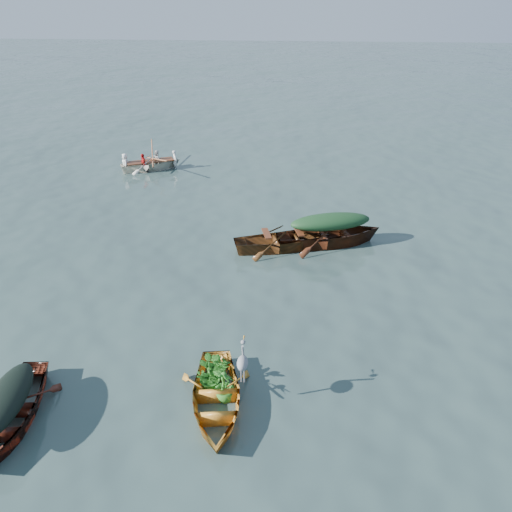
{
  "coord_description": "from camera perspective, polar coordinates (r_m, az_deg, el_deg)",
  "views": [
    {
      "loc": [
        1.41,
        -10.43,
        7.5
      ],
      "look_at": [
        0.35,
        2.31,
        0.5
      ],
      "focal_mm": 35.0,
      "sensor_mm": 36.0,
      "label": 1
    }
  ],
  "objects": [
    {
      "name": "ground",
      "position": [
        12.93,
        -2.41,
        -6.8
      ],
      "size": [
        140.0,
        140.0,
        0.0
      ],
      "primitive_type": "plane",
      "color": "#344846",
      "rests_on": "ground"
    },
    {
      "name": "yellow_dinghy",
      "position": [
        10.52,
        -4.59,
        -16.88
      ],
      "size": [
        1.96,
        3.57,
        0.93
      ],
      "primitive_type": "imported",
      "rotation": [
        0.0,
        0.0,
        0.15
      ],
      "color": "gold",
      "rests_on": "ground"
    },
    {
      "name": "dark_covered_boat",
      "position": [
        11.27,
        -25.97,
        -16.7
      ],
      "size": [
        1.73,
        3.74,
        0.9
      ],
      "primitive_type": "imported",
      "rotation": [
        0.0,
        0.0,
        0.11
      ],
      "color": "#41190F",
      "rests_on": "ground"
    },
    {
      "name": "green_tarp_boat",
      "position": [
        16.46,
        8.31,
        1.27
      ],
      "size": [
        5.01,
        2.77,
        1.14
      ],
      "primitive_type": "imported",
      "rotation": [
        0.0,
        0.0,
        1.85
      ],
      "color": "#4B2011",
      "rests_on": "ground"
    },
    {
      "name": "open_wooden_boat",
      "position": [
        16.04,
        3.02,
        0.77
      ],
      "size": [
        4.5,
        2.39,
        1.0
      ],
      "primitive_type": "imported",
      "rotation": [
        0.0,
        0.0,
        1.83
      ],
      "color": "#593216",
      "rests_on": "ground"
    },
    {
      "name": "rowed_boat",
      "position": [
        23.65,
        -11.87,
        9.6
      ],
      "size": [
        3.9,
        2.65,
        0.87
      ],
      "primitive_type": "imported",
      "rotation": [
        0.0,
        0.0,
        2.02
      ],
      "color": "white",
      "rests_on": "ground"
    },
    {
      "name": "dark_tarp_cover",
      "position": [
        10.85,
        -26.72,
        -14.24
      ],
      "size": [
        0.95,
        2.06,
        0.4
      ],
      "primitive_type": "ellipsoid",
      "rotation": [
        0.0,
        0.0,
        0.11
      ],
      "color": "black",
      "rests_on": "dark_covered_boat"
    },
    {
      "name": "green_tarp_cover",
      "position": [
        16.1,
        8.51,
        3.89
      ],
      "size": [
        2.76,
        1.52,
        0.52
      ],
      "primitive_type": "ellipsoid",
      "rotation": [
        0.0,
        0.0,
        1.85
      ],
      "color": "#173A1B",
      "rests_on": "green_tarp_boat"
    },
    {
      "name": "thwart_benches",
      "position": [
        15.8,
        3.07,
        2.43
      ],
      "size": [
        2.28,
        1.32,
        0.04
      ],
      "primitive_type": null,
      "rotation": [
        0.0,
        0.0,
        1.83
      ],
      "color": "#512512",
      "rests_on": "open_wooden_boat"
    },
    {
      "name": "heron",
      "position": [
        9.92,
        -1.55,
        -12.83
      ],
      "size": [
        0.34,
        0.44,
        0.92
      ],
      "primitive_type": null,
      "rotation": [
        0.0,
        0.0,
        0.15
      ],
      "color": "gray",
      "rests_on": "yellow_dinghy"
    },
    {
      "name": "dinghy_weeds",
      "position": [
        10.41,
        -4.61,
        -11.76
      ],
      "size": [
        0.83,
        1.0,
        0.6
      ],
      "primitive_type": "imported",
      "rotation": [
        0.0,
        0.0,
        0.15
      ],
      "color": "#216C1C",
      "rests_on": "yellow_dinghy"
    },
    {
      "name": "rowers",
      "position": [
        23.4,
        -12.07,
        11.48
      ],
      "size": [
        2.83,
        2.06,
        0.76
      ],
      "primitive_type": "imported",
      "rotation": [
        0.0,
        0.0,
        2.02
      ],
      "color": "silver",
      "rests_on": "rowed_boat"
    },
    {
      "name": "oars",
      "position": [
        23.51,
        -11.98,
        10.67
      ],
      "size": [
        1.66,
        2.6,
        0.06
      ],
      "primitive_type": null,
      "rotation": [
        0.0,
        0.0,
        2.02
      ],
      "color": "#975B39",
      "rests_on": "rowed_boat"
    }
  ]
}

